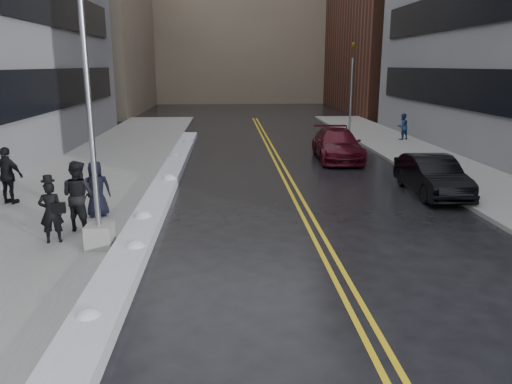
{
  "coord_description": "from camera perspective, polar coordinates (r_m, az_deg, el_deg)",
  "views": [
    {
      "loc": [
        -0.02,
        -10.25,
        4.68
      ],
      "look_at": [
        0.75,
        2.95,
        1.3
      ],
      "focal_mm": 35.0,
      "sensor_mm": 36.0,
      "label": 1
    }
  ],
  "objects": [
    {
      "name": "car_black",
      "position": [
        19.45,
        19.49,
        1.77
      ],
      "size": [
        1.59,
        4.41,
        1.45
      ],
      "primitive_type": "imported",
      "rotation": [
        0.0,
        0.0,
        -0.01
      ],
      "color": "black",
      "rests_on": "ground"
    },
    {
      "name": "pedestrian_fedora",
      "position": [
        13.99,
        -22.38,
        -2.15
      ],
      "size": [
        0.67,
        0.5,
        1.64
      ],
      "primitive_type": "imported",
      "rotation": [
        0.0,
        0.0,
        3.34
      ],
      "color": "black",
      "rests_on": "sidewalk_west"
    },
    {
      "name": "car_maroon",
      "position": [
        25.62,
        9.27,
        5.36
      ],
      "size": [
        2.41,
        5.38,
        1.53
      ],
      "primitive_type": "imported",
      "rotation": [
        0.0,
        0.0,
        -0.05
      ],
      "color": "#440B15",
      "rests_on": "ground"
    },
    {
      "name": "pedestrian_d",
      "position": [
        18.52,
        -26.49,
        1.7
      ],
      "size": [
        1.21,
        0.79,
        1.92
      ],
      "primitive_type": "imported",
      "rotation": [
        0.0,
        0.0,
        2.83
      ],
      "color": "black",
      "rests_on": "sidewalk_west"
    },
    {
      "name": "lane_line_left",
      "position": [
        20.92,
        3.24,
        1.39
      ],
      "size": [
        0.12,
        50.0,
        0.01
      ],
      "primitive_type": "cube",
      "color": "gold",
      "rests_on": "ground"
    },
    {
      "name": "lamppost",
      "position": [
        12.86,
        -18.13,
        4.02
      ],
      "size": [
        0.65,
        0.65,
        7.62
      ],
      "color": "gray",
      "rests_on": "sidewalk_west"
    },
    {
      "name": "pedestrian_c",
      "position": [
        15.93,
        -17.77,
        0.34
      ],
      "size": [
        0.98,
        0.81,
        1.73
      ],
      "primitive_type": "imported",
      "rotation": [
        0.0,
        0.0,
        3.5
      ],
      "color": "black",
      "rests_on": "sidewalk_west"
    },
    {
      "name": "sidewalk_west",
      "position": [
        21.54,
        -18.69,
        1.22
      ],
      "size": [
        5.5,
        50.0,
        0.15
      ],
      "primitive_type": "cube",
      "color": "gray",
      "rests_on": "ground"
    },
    {
      "name": "fire_hydrant",
      "position": [
        22.55,
        20.32,
        2.88
      ],
      "size": [
        0.26,
        0.26,
        0.73
      ],
      "color": "maroon",
      "rests_on": "sidewalk_east"
    },
    {
      "name": "building_west_far",
      "position": [
        56.58,
        -20.23,
        17.87
      ],
      "size": [
        14.0,
        22.0,
        18.0
      ],
      "primitive_type": "cube",
      "color": "gray",
      "rests_on": "ground"
    },
    {
      "name": "building_far",
      "position": [
        70.56,
        -1.79,
        19.46
      ],
      "size": [
        36.0,
        16.0,
        22.0
      ],
      "primitive_type": "cube",
      "color": "gray",
      "rests_on": "ground"
    },
    {
      "name": "traffic_signal",
      "position": [
        35.32,
        10.86,
        12.01
      ],
      "size": [
        0.16,
        0.2,
        6.0
      ],
      "color": "gray",
      "rests_on": "sidewalk_east"
    },
    {
      "name": "pedestrian_b",
      "position": [
        14.74,
        -19.66,
        -0.4
      ],
      "size": [
        1.19,
        1.09,
        1.99
      ],
      "primitive_type": "imported",
      "rotation": [
        0.0,
        0.0,
        2.71
      ],
      "color": "black",
      "rests_on": "sidewalk_west"
    },
    {
      "name": "lane_line_right",
      "position": [
        20.95,
        4.06,
        1.4
      ],
      "size": [
        0.12,
        50.0,
        0.01
      ],
      "primitive_type": "cube",
      "color": "gold",
      "rests_on": "ground"
    },
    {
      "name": "ground",
      "position": [
        11.27,
        -3.0,
        -10.22
      ],
      "size": [
        160.0,
        160.0,
        0.0
      ],
      "primitive_type": "plane",
      "color": "black",
      "rests_on": "ground"
    },
    {
      "name": "snow_ridge",
      "position": [
        18.95,
        -10.62,
        0.32
      ],
      "size": [
        0.9,
        30.0,
        0.34
      ],
      "primitive_type": "cube",
      "color": "silver",
      "rests_on": "ground"
    },
    {
      "name": "pedestrian_east",
      "position": [
        32.6,
        16.4,
        7.19
      ],
      "size": [
        0.96,
        0.88,
        1.61
      ],
      "primitive_type": "imported",
      "rotation": [
        0.0,
        0.0,
        3.57
      ],
      "color": "navy",
      "rests_on": "sidewalk_east"
    },
    {
      "name": "sidewalk_east",
      "position": [
        23.06,
        22.5,
        1.71
      ],
      "size": [
        4.0,
        50.0,
        0.15
      ],
      "primitive_type": "cube",
      "color": "gray",
      "rests_on": "ground"
    }
  ]
}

